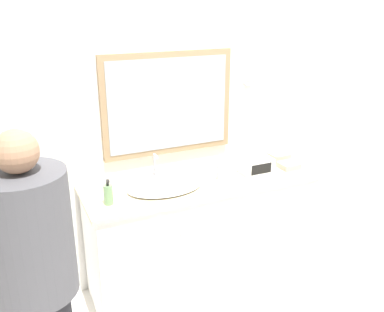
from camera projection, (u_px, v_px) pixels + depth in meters
The scene contains 11 objects.
ground_plane at pixel (222, 307), 3.23m from camera, with size 14.00×14.00×0.00m, color silver.
wall_back at pixel (185, 122), 3.35m from camera, with size 8.00×0.18×2.55m.
vanity_counter at pixel (203, 233), 3.36m from camera, with size 1.81×0.61×0.92m.
sink_basin at pixel (164, 185), 3.04m from camera, with size 0.55×0.42×0.20m.
soap_bottle at pixel (108, 194), 2.79m from camera, with size 0.06×0.06×0.18m.
appliance_box at pixel (257, 166), 3.29m from camera, with size 0.25×0.14×0.12m.
picture_frame at pixel (224, 171), 3.19m from camera, with size 0.10×0.01×0.12m.
hand_towel_near_sink at pixel (279, 157), 3.57m from camera, with size 0.15×0.13×0.05m.
hand_towel_far_corner at pixel (289, 166), 3.40m from camera, with size 0.15×0.14×0.04m.
metal_tray at pixel (233, 163), 3.49m from camera, with size 0.16×0.09×0.01m.
person at pixel (31, 251), 2.14m from camera, with size 0.43×0.43×1.64m.
Camera 1 is at (-1.30, -2.30, 2.19)m, focal length 40.00 mm.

